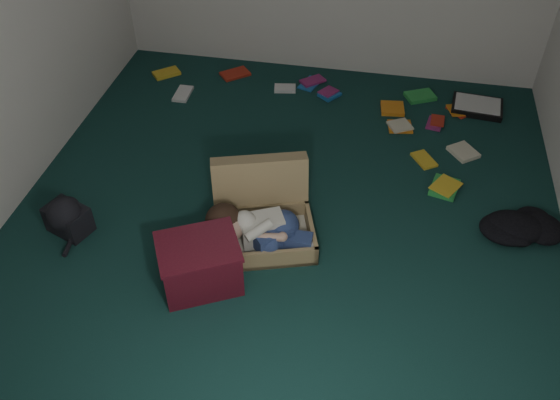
% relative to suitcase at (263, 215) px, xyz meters
% --- Properties ---
extents(floor, '(4.50, 4.50, 0.00)m').
position_rel_suitcase_xyz_m(floor, '(0.13, 0.11, -0.15)').
color(floor, '#12332F').
rests_on(floor, ground).
extents(suitcase, '(0.85, 0.84, 0.50)m').
position_rel_suitcase_xyz_m(suitcase, '(0.00, 0.00, 0.00)').
color(suitcase, tan).
rests_on(suitcase, floor).
extents(person, '(0.76, 0.38, 0.31)m').
position_rel_suitcase_xyz_m(person, '(0.01, -0.18, 0.04)').
color(person, beige).
rests_on(person, suitcase).
extents(maroon_bin, '(0.63, 0.59, 0.35)m').
position_rel_suitcase_xyz_m(maroon_bin, '(-0.29, -0.55, 0.03)').
color(maroon_bin, '#4F101C').
rests_on(maroon_bin, floor).
extents(backpack, '(0.45, 0.41, 0.22)m').
position_rel_suitcase_xyz_m(backpack, '(-1.36, -0.26, -0.04)').
color(backpack, black).
rests_on(backpack, floor).
extents(clothing_pile, '(0.50, 0.43, 0.14)m').
position_rel_suitcase_xyz_m(clothing_pile, '(1.83, 0.36, -0.08)').
color(clothing_pile, black).
rests_on(clothing_pile, floor).
extents(paper_tray, '(0.47, 0.37, 0.06)m').
position_rel_suitcase_xyz_m(paper_tray, '(1.59, 1.89, -0.12)').
color(paper_tray, black).
rests_on(paper_tray, floor).
extents(book_scatter, '(3.08, 1.62, 0.02)m').
position_rel_suitcase_xyz_m(book_scatter, '(0.44, 1.64, -0.14)').
color(book_scatter, yellow).
rests_on(book_scatter, floor).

